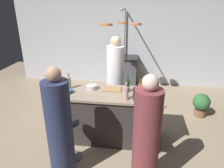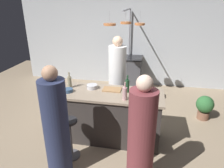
# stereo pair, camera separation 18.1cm
# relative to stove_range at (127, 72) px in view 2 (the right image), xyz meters

# --- Properties ---
(ground_plane) EXTENTS (9.00, 9.00, 0.00)m
(ground_plane) POSITION_rel_stove_range_xyz_m (0.00, -2.45, -0.45)
(ground_plane) COLOR gray
(back_wall) EXTENTS (6.40, 0.16, 2.60)m
(back_wall) POSITION_rel_stove_range_xyz_m (0.00, 0.40, 0.85)
(back_wall) COLOR #B2B7BC
(back_wall) RESTS_ON ground_plane
(kitchen_island) EXTENTS (1.80, 0.72, 0.90)m
(kitchen_island) POSITION_rel_stove_range_xyz_m (0.00, -2.45, 0.01)
(kitchen_island) COLOR #332D2B
(kitchen_island) RESTS_ON ground_plane
(stove_range) EXTENTS (0.80, 0.64, 0.89)m
(stove_range) POSITION_rel_stove_range_xyz_m (0.00, 0.00, 0.00)
(stove_range) COLOR #47474C
(stove_range) RESTS_ON ground_plane
(chef) EXTENTS (0.36, 0.36, 1.71)m
(chef) POSITION_rel_stove_range_xyz_m (-0.03, -1.56, 0.35)
(chef) COLOR white
(chef) RESTS_ON ground_plane
(bar_stool_right) EXTENTS (0.28, 0.28, 0.68)m
(bar_stool_right) POSITION_rel_stove_range_xyz_m (0.57, -3.07, -0.07)
(bar_stool_right) COLOR #4C4C51
(bar_stool_right) RESTS_ON ground_plane
(guest_right) EXTENTS (0.34, 0.34, 1.61)m
(guest_right) POSITION_rel_stove_range_xyz_m (0.59, -3.45, 0.30)
(guest_right) COLOR brown
(guest_right) RESTS_ON ground_plane
(bar_stool_left) EXTENTS (0.28, 0.28, 0.68)m
(bar_stool_left) POSITION_rel_stove_range_xyz_m (-0.52, -3.07, -0.07)
(bar_stool_left) COLOR #4C4C51
(bar_stool_left) RESTS_ON ground_plane
(guest_left) EXTENTS (0.35, 0.35, 1.64)m
(guest_left) POSITION_rel_stove_range_xyz_m (-0.55, -3.41, 0.31)
(guest_left) COLOR #262D4C
(guest_left) RESTS_ON ground_plane
(overhead_pot_rack) EXTENTS (0.90, 1.44, 2.17)m
(overhead_pot_rack) POSITION_rel_stove_range_xyz_m (-0.01, -0.56, 1.23)
(overhead_pot_rack) COLOR gray
(overhead_pot_rack) RESTS_ON ground_plane
(potted_plant) EXTENTS (0.36, 0.36, 0.52)m
(potted_plant) POSITION_rel_stove_range_xyz_m (1.81, -1.44, -0.15)
(potted_plant) COLOR brown
(potted_plant) RESTS_ON ground_plane
(cutting_board) EXTENTS (0.32, 0.22, 0.02)m
(cutting_board) POSITION_rel_stove_range_xyz_m (0.01, -2.33, 0.46)
(cutting_board) COLOR #997047
(cutting_board) RESTS_ON kitchen_island
(pepper_mill) EXTENTS (0.05, 0.05, 0.21)m
(pepper_mill) POSITION_rel_stove_range_xyz_m (0.40, -2.66, 0.56)
(pepper_mill) COLOR #382319
(pepper_mill) RESTS_ON kitchen_island
(wine_bottle_rose) EXTENTS (0.07, 0.07, 0.29)m
(wine_bottle_rose) POSITION_rel_stove_range_xyz_m (0.27, -2.67, 0.56)
(wine_bottle_rose) COLOR #B78C8E
(wine_bottle_rose) RESTS_ON kitchen_island
(wine_bottle_white) EXTENTS (0.07, 0.07, 0.29)m
(wine_bottle_white) POSITION_rel_stove_range_xyz_m (-0.76, -2.37, 0.56)
(wine_bottle_white) COLOR gray
(wine_bottle_white) RESTS_ON kitchen_island
(wine_bottle_amber) EXTENTS (0.07, 0.07, 0.29)m
(wine_bottle_amber) POSITION_rel_stove_range_xyz_m (0.49, -2.49, 0.56)
(wine_bottle_amber) COLOR brown
(wine_bottle_amber) RESTS_ON kitchen_island
(wine_bottle_green) EXTENTS (0.07, 0.07, 0.30)m
(wine_bottle_green) POSITION_rel_stove_range_xyz_m (0.28, -2.37, 0.57)
(wine_bottle_green) COLOR #193D23
(wine_bottle_green) RESTS_ON kitchen_island
(wine_glass_near_left_guest) EXTENTS (0.07, 0.07, 0.15)m
(wine_glass_near_left_guest) POSITION_rel_stove_range_xyz_m (0.62, -2.37, 0.56)
(wine_glass_near_left_guest) COLOR silver
(wine_glass_near_left_guest) RESTS_ON kitchen_island
(wine_glass_by_chef) EXTENTS (0.07, 0.07, 0.15)m
(wine_glass_by_chef) POSITION_rel_stove_range_xyz_m (0.66, -2.60, 0.56)
(wine_glass_by_chef) COLOR silver
(wine_glass_by_chef) RESTS_ON kitchen_island
(mixing_bowl_steel) EXTENTS (0.19, 0.19, 0.07)m
(mixing_bowl_steel) POSITION_rel_stove_range_xyz_m (-0.35, -2.33, 0.49)
(mixing_bowl_steel) COLOR #B7B7BC
(mixing_bowl_steel) RESTS_ON kitchen_island
(mixing_bowl_blue) EXTENTS (0.16, 0.16, 0.06)m
(mixing_bowl_blue) POSITION_rel_stove_range_xyz_m (-0.72, -2.56, 0.48)
(mixing_bowl_blue) COLOR #334C6B
(mixing_bowl_blue) RESTS_ON kitchen_island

